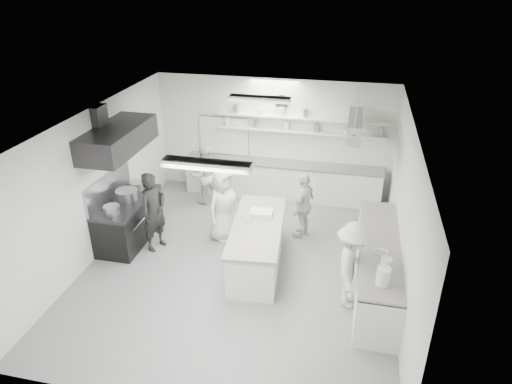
% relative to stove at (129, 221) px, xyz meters
% --- Properties ---
extents(floor, '(6.00, 7.00, 0.02)m').
position_rel_stove_xyz_m(floor, '(2.60, -0.40, -0.46)').
color(floor, gray).
rests_on(floor, ground).
extents(ceiling, '(6.00, 7.00, 0.02)m').
position_rel_stove_xyz_m(ceiling, '(2.60, -0.40, 2.56)').
color(ceiling, white).
rests_on(ceiling, wall_back).
extents(wall_back, '(6.00, 0.04, 3.00)m').
position_rel_stove_xyz_m(wall_back, '(2.60, 3.10, 1.05)').
color(wall_back, silver).
rests_on(wall_back, floor).
extents(wall_front, '(6.00, 0.04, 3.00)m').
position_rel_stove_xyz_m(wall_front, '(2.60, -3.90, 1.05)').
color(wall_front, silver).
rests_on(wall_front, floor).
extents(wall_left, '(0.04, 7.00, 3.00)m').
position_rel_stove_xyz_m(wall_left, '(-0.40, -0.40, 1.05)').
color(wall_left, silver).
rests_on(wall_left, floor).
extents(wall_right, '(0.04, 7.00, 3.00)m').
position_rel_stove_xyz_m(wall_right, '(5.60, -0.40, 1.05)').
color(wall_right, silver).
rests_on(wall_right, floor).
extents(stove, '(0.80, 1.80, 0.90)m').
position_rel_stove_xyz_m(stove, '(0.00, 0.00, 0.00)').
color(stove, black).
rests_on(stove, floor).
extents(exhaust_hood, '(0.85, 2.00, 0.50)m').
position_rel_stove_xyz_m(exhaust_hood, '(0.00, -0.00, 1.90)').
color(exhaust_hood, '#262629').
rests_on(exhaust_hood, wall_left).
extents(back_counter, '(5.00, 0.60, 0.92)m').
position_rel_stove_xyz_m(back_counter, '(2.90, 2.80, 0.01)').
color(back_counter, silver).
rests_on(back_counter, floor).
extents(shelf_lower, '(4.20, 0.26, 0.04)m').
position_rel_stove_xyz_m(shelf_lower, '(3.30, 2.97, 1.30)').
color(shelf_lower, silver).
rests_on(shelf_lower, wall_back).
extents(shelf_upper, '(4.20, 0.26, 0.04)m').
position_rel_stove_xyz_m(shelf_upper, '(3.30, 2.97, 1.65)').
color(shelf_upper, silver).
rests_on(shelf_upper, wall_back).
extents(pass_through_window, '(1.30, 0.04, 1.00)m').
position_rel_stove_xyz_m(pass_through_window, '(1.30, 3.08, 1.00)').
color(pass_through_window, black).
rests_on(pass_through_window, wall_back).
extents(wall_clock, '(0.32, 0.05, 0.32)m').
position_rel_stove_xyz_m(wall_clock, '(2.80, 3.06, 2.00)').
color(wall_clock, white).
rests_on(wall_clock, wall_back).
extents(right_counter, '(0.74, 3.30, 0.94)m').
position_rel_stove_xyz_m(right_counter, '(5.25, -0.60, 0.02)').
color(right_counter, silver).
rests_on(right_counter, floor).
extents(pot_rack, '(0.30, 1.60, 0.40)m').
position_rel_stove_xyz_m(pot_rack, '(4.60, 2.00, 1.85)').
color(pot_rack, '#9A9CA2').
rests_on(pot_rack, ceiling).
extents(light_fixture_front, '(1.30, 0.25, 0.10)m').
position_rel_stove_xyz_m(light_fixture_front, '(2.60, -2.20, 2.49)').
color(light_fixture_front, silver).
rests_on(light_fixture_front, ceiling).
extents(light_fixture_rear, '(1.30, 0.25, 0.10)m').
position_rel_stove_xyz_m(light_fixture_rear, '(2.60, 1.40, 2.49)').
color(light_fixture_rear, silver).
rests_on(light_fixture_rear, ceiling).
extents(prep_island, '(1.10, 2.45, 0.88)m').
position_rel_stove_xyz_m(prep_island, '(2.93, -0.33, -0.01)').
color(prep_island, silver).
rests_on(prep_island, floor).
extents(stove_pot, '(0.46, 0.46, 0.26)m').
position_rel_stove_xyz_m(stove_pot, '(0.00, 0.06, 0.59)').
color(stove_pot, '#9A9CA2').
rests_on(stove_pot, stove).
extents(cook_stove, '(0.61, 0.73, 1.72)m').
position_rel_stove_xyz_m(cook_stove, '(0.69, -0.17, 0.41)').
color(cook_stove, black).
rests_on(cook_stove, floor).
extents(cook_back, '(0.95, 0.90, 1.54)m').
position_rel_stove_xyz_m(cook_back, '(1.07, 2.04, 0.32)').
color(cook_back, silver).
rests_on(cook_back, floor).
extents(cook_island_left, '(0.85, 0.96, 1.65)m').
position_rel_stove_xyz_m(cook_island_left, '(1.99, 0.50, 0.37)').
color(cook_island_left, silver).
rests_on(cook_island_left, floor).
extents(cook_island_right, '(0.63, 0.96, 1.52)m').
position_rel_stove_xyz_m(cook_island_right, '(3.67, 0.99, 0.31)').
color(cook_island_right, silver).
rests_on(cook_island_right, floor).
extents(cook_right, '(0.69, 1.11, 1.64)m').
position_rel_stove_xyz_m(cook_right, '(4.78, -1.16, 0.37)').
color(cook_right, silver).
rests_on(cook_right, floor).
extents(bowl_island_a, '(0.32, 0.32, 0.06)m').
position_rel_stove_xyz_m(bowl_island_a, '(2.69, -0.18, 0.46)').
color(bowl_island_a, '#9A9CA2').
rests_on(bowl_island_a, prep_island).
extents(bowl_island_b, '(0.22, 0.22, 0.06)m').
position_rel_stove_xyz_m(bowl_island_b, '(3.01, -0.55, 0.45)').
color(bowl_island_b, silver).
rests_on(bowl_island_b, prep_island).
extents(bowl_right, '(0.30, 0.30, 0.06)m').
position_rel_stove_xyz_m(bowl_right, '(5.24, -0.89, 0.52)').
color(bowl_right, silver).
rests_on(bowl_right, right_counter).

